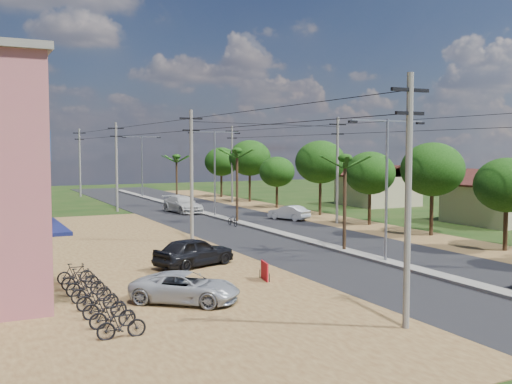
# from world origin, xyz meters

# --- Properties ---
(ground) EXTENTS (160.00, 160.00, 0.00)m
(ground) POSITION_xyz_m (0.00, 0.00, 0.00)
(ground) COLOR black
(ground) RESTS_ON ground
(road) EXTENTS (12.00, 110.00, 0.04)m
(road) POSITION_xyz_m (0.00, 15.00, 0.02)
(road) COLOR black
(road) RESTS_ON ground
(median) EXTENTS (1.00, 90.00, 0.18)m
(median) POSITION_xyz_m (0.00, 18.00, 0.09)
(median) COLOR #605E56
(median) RESTS_ON ground
(dirt_lot_west) EXTENTS (18.00, 46.00, 0.04)m
(dirt_lot_west) POSITION_xyz_m (-15.00, 8.00, 0.02)
(dirt_lot_west) COLOR brown
(dirt_lot_west) RESTS_ON ground
(dirt_shoulder_east) EXTENTS (5.00, 90.00, 0.03)m
(dirt_shoulder_east) POSITION_xyz_m (8.50, 15.00, 0.01)
(dirt_shoulder_east) COLOR brown
(dirt_shoulder_east) RESTS_ON ground
(house_east_near) EXTENTS (7.60, 7.50, 4.60)m
(house_east_near) POSITION_xyz_m (20.00, 10.00, 2.39)
(house_east_near) COLOR tan
(house_east_near) RESTS_ON ground
(house_east_far) EXTENTS (7.60, 7.50, 4.60)m
(house_east_far) POSITION_xyz_m (21.00, 28.00, 2.39)
(house_east_far) COLOR tan
(house_east_far) RESTS_ON ground
(tree_east_b) EXTENTS (4.00, 4.00, 5.83)m
(tree_east_b) POSITION_xyz_m (9.30, 0.00, 4.11)
(tree_east_b) COLOR black
(tree_east_b) RESTS_ON ground
(tree_east_c) EXTENTS (4.60, 4.60, 6.83)m
(tree_east_c) POSITION_xyz_m (9.70, 7.00, 4.86)
(tree_east_c) COLOR black
(tree_east_c) RESTS_ON ground
(tree_east_d) EXTENTS (4.20, 4.20, 6.13)m
(tree_east_d) POSITION_xyz_m (9.40, 14.00, 4.34)
(tree_east_d) COLOR black
(tree_east_d) RESTS_ON ground
(tree_east_e) EXTENTS (4.80, 4.80, 7.14)m
(tree_east_e) POSITION_xyz_m (9.60, 22.00, 5.09)
(tree_east_e) COLOR black
(tree_east_e) RESTS_ON ground
(tree_east_f) EXTENTS (3.80, 3.80, 5.52)m
(tree_east_f) POSITION_xyz_m (9.20, 30.00, 3.89)
(tree_east_f) COLOR black
(tree_east_f) RESTS_ON ground
(tree_east_g) EXTENTS (5.00, 5.00, 7.38)m
(tree_east_g) POSITION_xyz_m (9.80, 38.00, 5.24)
(tree_east_g) COLOR black
(tree_east_g) RESTS_ON ground
(tree_east_h) EXTENTS (4.40, 4.40, 6.52)m
(tree_east_h) POSITION_xyz_m (9.50, 46.00, 4.64)
(tree_east_h) COLOR black
(tree_east_h) RESTS_ON ground
(palm_median_near) EXTENTS (2.00, 2.00, 6.15)m
(palm_median_near) POSITION_xyz_m (0.00, 4.00, 5.54)
(palm_median_near) COLOR black
(palm_median_near) RESTS_ON ground
(palm_median_mid) EXTENTS (2.00, 2.00, 6.55)m
(palm_median_mid) POSITION_xyz_m (0.00, 20.00, 5.90)
(palm_median_mid) COLOR black
(palm_median_mid) RESTS_ON ground
(palm_median_far) EXTENTS (2.00, 2.00, 5.85)m
(palm_median_far) POSITION_xyz_m (0.00, 36.00, 5.26)
(palm_median_far) COLOR black
(palm_median_far) RESTS_ON ground
(streetlight_near) EXTENTS (5.10, 0.18, 8.00)m
(streetlight_near) POSITION_xyz_m (0.00, 0.00, 4.79)
(streetlight_near) COLOR gray
(streetlight_near) RESTS_ON ground
(streetlight_mid) EXTENTS (5.10, 0.18, 8.00)m
(streetlight_mid) POSITION_xyz_m (0.00, 25.00, 4.79)
(streetlight_mid) COLOR gray
(streetlight_mid) RESTS_ON ground
(streetlight_far) EXTENTS (5.10, 0.18, 8.00)m
(streetlight_far) POSITION_xyz_m (0.00, 50.00, 4.79)
(streetlight_far) COLOR gray
(streetlight_far) RESTS_ON ground
(utility_pole_w_a) EXTENTS (1.60, 0.24, 9.00)m
(utility_pole_w_a) POSITION_xyz_m (-7.00, -10.00, 4.76)
(utility_pole_w_a) COLOR #605E56
(utility_pole_w_a) RESTS_ON ground
(utility_pole_w_b) EXTENTS (1.60, 0.24, 9.00)m
(utility_pole_w_b) POSITION_xyz_m (-7.00, 12.00, 4.76)
(utility_pole_w_b) COLOR #605E56
(utility_pole_w_b) RESTS_ON ground
(utility_pole_w_c) EXTENTS (1.60, 0.24, 9.00)m
(utility_pole_w_c) POSITION_xyz_m (-7.00, 34.00, 4.76)
(utility_pole_w_c) COLOR #605E56
(utility_pole_w_c) RESTS_ON ground
(utility_pole_w_d) EXTENTS (1.60, 0.24, 9.00)m
(utility_pole_w_d) POSITION_xyz_m (-7.00, 55.00, 4.76)
(utility_pole_w_d) COLOR #605E56
(utility_pole_w_d) RESTS_ON ground
(utility_pole_e_b) EXTENTS (1.60, 0.24, 9.00)m
(utility_pole_e_b) POSITION_xyz_m (7.50, 16.00, 4.76)
(utility_pole_e_b) COLOR #605E56
(utility_pole_e_b) RESTS_ON ground
(utility_pole_e_c) EXTENTS (1.60, 0.24, 9.00)m
(utility_pole_e_c) POSITION_xyz_m (7.50, 38.00, 4.76)
(utility_pole_e_c) COLOR #605E56
(utility_pole_e_c) RESTS_ON ground
(car_silver_mid) EXTENTS (2.72, 4.12, 1.28)m
(car_silver_mid) POSITION_xyz_m (5.00, 19.89, 0.64)
(car_silver_mid) COLOR #ACB0B4
(car_silver_mid) RESTS_ON ground
(car_white_far) EXTENTS (2.99, 5.84, 1.62)m
(car_white_far) POSITION_xyz_m (-1.50, 29.76, 0.81)
(car_white_far) COLOR #A8A9A4
(car_white_far) RESTS_ON ground
(car_parked_silver) EXTENTS (4.80, 4.47, 1.25)m
(car_parked_silver) POSITION_xyz_m (-12.83, -3.22, 0.63)
(car_parked_silver) COLOR #ACB0B4
(car_parked_silver) RESTS_ON ground
(car_parked_dark) EXTENTS (5.00, 3.32, 1.58)m
(car_parked_dark) POSITION_xyz_m (-9.87, 3.79, 0.79)
(car_parked_dark) COLOR black
(car_parked_dark) RESTS_ON ground
(moto_rider_west_a) EXTENTS (0.64, 1.72, 0.89)m
(moto_rider_west_a) POSITION_xyz_m (-1.20, 18.24, 0.45)
(moto_rider_west_a) COLOR black
(moto_rider_west_a) RESTS_ON ground
(moto_rider_west_b) EXTENTS (1.13, 1.75, 1.02)m
(moto_rider_west_b) POSITION_xyz_m (-1.20, 28.67, 0.51)
(moto_rider_west_b) COLOR black
(moto_rider_west_b) RESTS_ON ground
(roadside_sign) EXTENTS (0.30, 1.11, 0.93)m
(roadside_sign) POSITION_xyz_m (-8.00, -0.92, 0.46)
(roadside_sign) COLOR #B1101A
(roadside_sign) RESTS_ON ground
(parked_scooter_row) EXTENTS (1.68, 9.62, 1.00)m
(parked_scooter_row) POSITION_xyz_m (-16.33, -2.17, 0.50)
(parked_scooter_row) COLOR black
(parked_scooter_row) RESTS_ON ground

